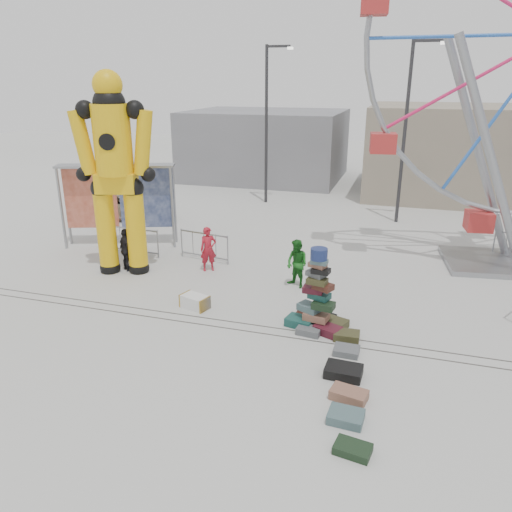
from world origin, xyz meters
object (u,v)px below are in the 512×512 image
(barricade_dummy_c, at_px, (204,246))
(pedestrian_green, at_px, (297,264))
(parked_suv, at_px, (124,205))
(barricade_dummy_b, at_px, (135,242))
(lamp_post_left, at_px, (268,118))
(pedestrian_black, at_px, (126,250))
(steamer_trunk, at_px, (195,302))
(lamp_post_right, at_px, (408,124))
(suitcase_tower, at_px, (317,306))
(pedestrian_red, at_px, (208,249))
(barricade_dummy_a, at_px, (120,230))
(banner_scaffold, at_px, (117,185))
(crash_test_dummy, at_px, (115,168))

(barricade_dummy_c, distance_m, pedestrian_green, 4.09)
(parked_suv, bearing_deg, barricade_dummy_b, -144.47)
(barricade_dummy_c, bearing_deg, lamp_post_left, 101.05)
(barricade_dummy_c, xyz_separation_m, pedestrian_black, (-2.21, -1.74, 0.21))
(steamer_trunk, height_order, parked_suv, parked_suv)
(lamp_post_right, xyz_separation_m, parked_suv, (-12.77, -3.09, -3.86))
(suitcase_tower, height_order, pedestrian_black, suitcase_tower)
(barricade_dummy_c, distance_m, pedestrian_red, 1.06)
(suitcase_tower, height_order, barricade_dummy_c, suitcase_tower)
(barricade_dummy_c, bearing_deg, barricade_dummy_a, 176.69)
(barricade_dummy_a, bearing_deg, banner_scaffold, -45.16)
(barricade_dummy_c, height_order, pedestrian_green, pedestrian_green)
(barricade_dummy_b, bearing_deg, lamp_post_right, 43.32)
(pedestrian_green, bearing_deg, crash_test_dummy, -144.91)
(lamp_post_left, distance_m, pedestrian_green, 12.32)
(banner_scaffold, bearing_deg, pedestrian_black, -74.37)
(lamp_post_right, relative_size, pedestrian_red, 5.08)
(lamp_post_right, distance_m, suitcase_tower, 12.35)
(pedestrian_red, distance_m, pedestrian_black, 2.87)
(pedestrian_red, distance_m, pedestrian_green, 3.33)
(crash_test_dummy, bearing_deg, lamp_post_left, 64.18)
(steamer_trunk, distance_m, pedestrian_green, 3.56)
(steamer_trunk, xyz_separation_m, parked_suv, (-7.35, 8.37, 0.43))
(lamp_post_right, height_order, pedestrian_black, lamp_post_right)
(lamp_post_right, xyz_separation_m, barricade_dummy_c, (-6.72, -7.60, -3.93))
(barricade_dummy_b, relative_size, barricade_dummy_c, 1.00)
(lamp_post_left, distance_m, banner_scaffold, 9.82)
(pedestrian_green, bearing_deg, pedestrian_black, -146.28)
(lamp_post_right, distance_m, pedestrian_red, 11.13)
(steamer_trunk, bearing_deg, crash_test_dummy, 168.41)
(lamp_post_right, distance_m, lamp_post_left, 7.28)
(lamp_post_left, xyz_separation_m, pedestrian_green, (4.10, -11.02, -3.69))
(lamp_post_left, bearing_deg, barricade_dummy_b, -104.07)
(pedestrian_black, bearing_deg, barricade_dummy_b, -34.88)
(lamp_post_right, distance_m, steamer_trunk, 13.38)
(pedestrian_green, xyz_separation_m, pedestrian_black, (-6.03, -0.32, -0.03))
(suitcase_tower, height_order, barricade_dummy_a, suitcase_tower)
(lamp_post_left, relative_size, barricade_dummy_a, 4.00)
(steamer_trunk, distance_m, pedestrian_black, 4.14)
(lamp_post_left, height_order, barricade_dummy_b, lamp_post_left)
(suitcase_tower, relative_size, barricade_dummy_b, 1.14)
(parked_suv, bearing_deg, pedestrian_red, -128.71)
(suitcase_tower, distance_m, pedestrian_green, 2.83)
(lamp_post_left, height_order, barricade_dummy_a, lamp_post_left)
(crash_test_dummy, xyz_separation_m, pedestrian_black, (0.03, 0.15, -2.88))
(steamer_trunk, relative_size, pedestrian_black, 0.54)
(crash_test_dummy, distance_m, parked_suv, 8.03)
(crash_test_dummy, xyz_separation_m, barricade_dummy_c, (2.24, 1.89, -3.09))
(barricade_dummy_a, relative_size, pedestrian_black, 1.31)
(lamp_post_left, bearing_deg, lamp_post_right, -15.95)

